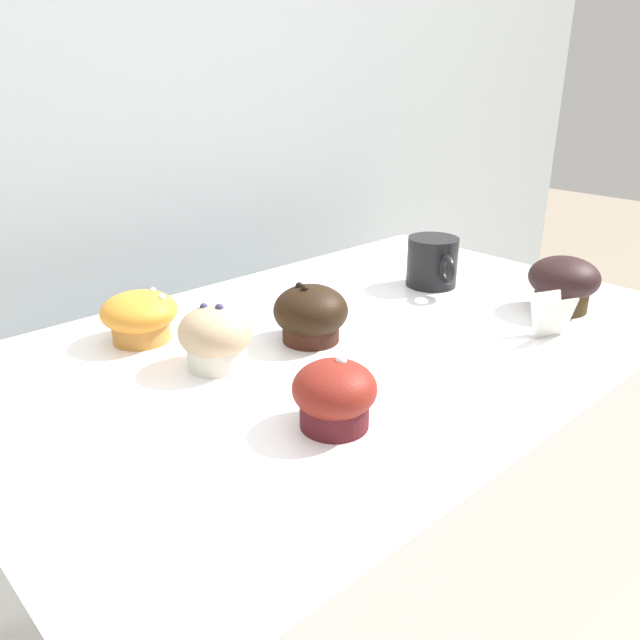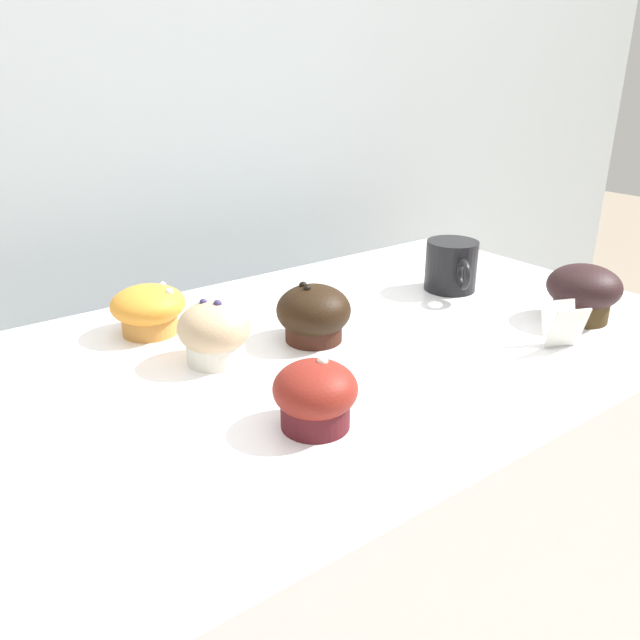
{
  "view_description": "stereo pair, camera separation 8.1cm",
  "coord_description": "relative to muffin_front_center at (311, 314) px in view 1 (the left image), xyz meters",
  "views": [
    {
      "loc": [
        -0.57,
        -0.56,
        1.26
      ],
      "look_at": [
        -0.06,
        -0.01,
        0.95
      ],
      "focal_mm": 35.0,
      "sensor_mm": 36.0,
      "label": 1
    },
    {
      "loc": [
        -0.51,
        -0.61,
        1.26
      ],
      "look_at": [
        -0.06,
        -0.01,
        0.95
      ],
      "focal_mm": 35.0,
      "sensor_mm": 36.0,
      "label": 2
    }
  ],
  "objects": [
    {
      "name": "muffin_back_left",
      "position": [
        -0.13,
        -0.18,
        -0.0
      ],
      "size": [
        0.09,
        0.09,
        0.08
      ],
      "color": "#4F171C",
      "rests_on": "display_counter"
    },
    {
      "name": "muffin_front_right",
      "position": [
        -0.17,
        0.16,
        -0.0
      ],
      "size": [
        0.1,
        0.1,
        0.07
      ],
      "color": "#C78339",
      "rests_on": "display_counter"
    },
    {
      "name": "muffin_back_right",
      "position": [
        0.36,
        -0.18,
        0.01
      ],
      "size": [
        0.11,
        0.11,
        0.08
      ],
      "color": "#3E2D16",
      "rests_on": "display_counter"
    },
    {
      "name": "muffin_front_left",
      "position": [
        -0.14,
        0.02,
        0.0
      ],
      "size": [
        0.09,
        0.09,
        0.09
      ],
      "color": "silver",
      "rests_on": "display_counter"
    },
    {
      "name": "muffin_front_center",
      "position": [
        0.0,
        0.0,
        0.0
      ],
      "size": [
        0.1,
        0.1,
        0.08
      ],
      "color": "#381C13",
      "rests_on": "display_counter"
    },
    {
      "name": "wall_back",
      "position": [
        0.04,
        0.57,
        -0.05
      ],
      "size": [
        3.2,
        0.1,
        1.8
      ],
      "primitive_type": "cube",
      "color": "#A8B2B7",
      "rests_on": "ground"
    },
    {
      "name": "price_card",
      "position": [
        0.25,
        -0.22,
        -0.01
      ],
      "size": [
        0.06,
        0.06,
        0.06
      ],
      "color": "white",
      "rests_on": "display_counter"
    },
    {
      "name": "display_counter",
      "position": [
        0.04,
        -0.03,
        -0.49
      ],
      "size": [
        1.0,
        0.64,
        0.91
      ],
      "primitive_type": "cube",
      "color": "white",
      "rests_on": "ground"
    },
    {
      "name": "coffee_cup",
      "position": [
        0.31,
        0.03,
        0.01
      ],
      "size": [
        0.09,
        0.12,
        0.08
      ],
      "color": "black",
      "rests_on": "display_counter"
    }
  ]
}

